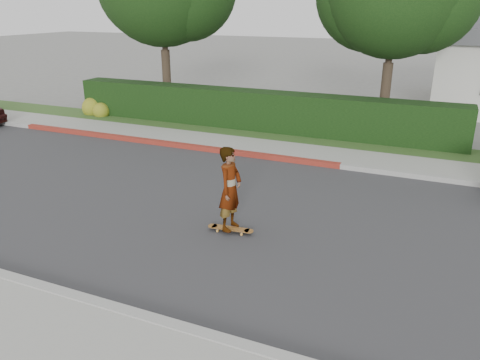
{
  "coord_description": "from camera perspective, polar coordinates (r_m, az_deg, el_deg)",
  "views": [
    {
      "loc": [
        3.4,
        -8.86,
        4.46
      ],
      "look_at": [
        -0.25,
        -0.38,
        1.0
      ],
      "focal_mm": 35.0,
      "sensor_mm": 36.0,
      "label": 1
    }
  ],
  "objects": [
    {
      "name": "planting_strip",
      "position": [
        16.43,
        10.54,
        4.63
      ],
      "size": [
        60.0,
        1.6,
        0.1
      ],
      "primitive_type": "cube",
      "color": "#2D4C1E",
      "rests_on": "ground"
    },
    {
      "name": "skateboard",
      "position": [
        9.8,
        -1.16,
        -5.95
      ],
      "size": [
        1.0,
        0.3,
        0.09
      ],
      "rotation": [
        0.0,
        0.0,
        0.11
      ],
      "color": "gold",
      "rests_on": "ground"
    },
    {
      "name": "curb_near",
      "position": [
        7.31,
        -10.2,
        -16.7
      ],
      "size": [
        60.0,
        0.2,
        0.15
      ],
      "primitive_type": "cube",
      "color": "#9E9E99",
      "rests_on": "ground"
    },
    {
      "name": "skateboarder",
      "position": [
        9.44,
        -1.2,
        -1.09
      ],
      "size": [
        0.46,
        0.67,
        1.76
      ],
      "primitive_type": "imported",
      "rotation": [
        0.0,
        0.0,
        1.51
      ],
      "color": "white",
      "rests_on": "skateboard"
    },
    {
      "name": "curb_far",
      "position": [
        14.09,
        8.19,
        2.21
      ],
      "size": [
        60.0,
        0.2,
        0.15
      ],
      "primitive_type": "cube",
      "color": "#9E9E99",
      "rests_on": "ground"
    },
    {
      "name": "road",
      "position": [
        10.48,
        2.1,
        -4.62
      ],
      "size": [
        60.0,
        8.0,
        0.01
      ],
      "primitive_type": "cube",
      "color": "#2D2D30",
      "rests_on": "ground"
    },
    {
      "name": "curb_red_section",
      "position": [
        16.05,
        -9.3,
        4.44
      ],
      "size": [
        12.0,
        0.21,
        0.15
      ],
      "primitive_type": "cube",
      "color": "maroon",
      "rests_on": "ground"
    },
    {
      "name": "flowering_shrub",
      "position": [
        20.97,
        -17.21,
        8.3
      ],
      "size": [
        1.4,
        1.0,
        0.9
      ],
      "color": "#2D4C19",
      "rests_on": "ground"
    },
    {
      "name": "hedge",
      "position": [
        17.68,
        1.57,
        8.43
      ],
      "size": [
        15.0,
        1.0,
        1.5
      ],
      "primitive_type": "cube",
      "color": "black",
      "rests_on": "ground"
    },
    {
      "name": "ground",
      "position": [
        10.48,
        2.1,
        -4.64
      ],
      "size": [
        120.0,
        120.0,
        0.0
      ],
      "primitive_type": "plane",
      "color": "slate",
      "rests_on": "ground"
    },
    {
      "name": "sidewalk_far",
      "position": [
        14.93,
        9.12,
        3.15
      ],
      "size": [
        60.0,
        1.6,
        0.12
      ],
      "primitive_type": "cube",
      "color": "gray",
      "rests_on": "ground"
    }
  ]
}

